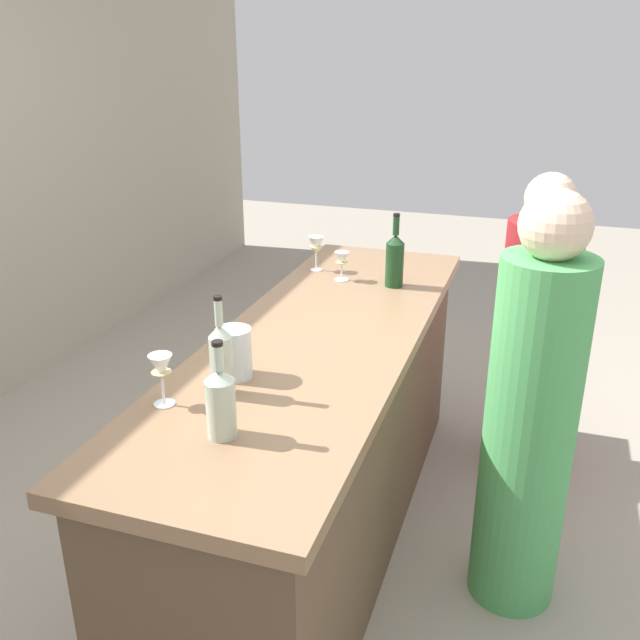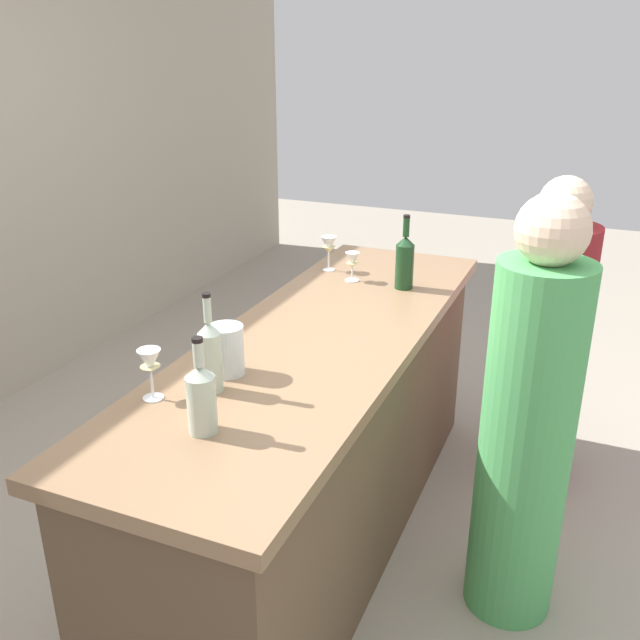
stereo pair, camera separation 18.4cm
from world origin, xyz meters
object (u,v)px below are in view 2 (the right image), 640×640
at_px(wine_bottle_center_olive_green, 405,261).
at_px(wine_glass_near_left, 352,261).
at_px(water_pitcher, 227,350).
at_px(wine_glass_near_center, 329,247).
at_px(wine_glass_near_right, 150,364).
at_px(person_left_guest, 546,348).
at_px(person_center_guest, 527,432).
at_px(wine_bottle_leftmost_clear_pale, 201,397).
at_px(wine_bottle_second_left_clear_pale, 210,355).

bearing_deg(wine_bottle_center_olive_green, wine_glass_near_left, 88.68).
bearing_deg(wine_bottle_center_olive_green, water_pitcher, 164.60).
distance_m(wine_glass_near_center, wine_glass_near_right, 1.38).
distance_m(water_pitcher, person_left_guest, 1.57).
xyz_separation_m(wine_glass_near_left, person_center_guest, (-0.67, -0.88, -0.30)).
bearing_deg(person_left_guest, water_pitcher, 56.96).
bearing_deg(water_pitcher, wine_bottle_leftmost_clear_pale, -160.48).
xyz_separation_m(wine_glass_near_center, water_pitcher, (-1.14, -0.11, -0.03)).
height_order(wine_bottle_second_left_clear_pale, wine_glass_near_left, wine_bottle_second_left_clear_pale).
xyz_separation_m(water_pitcher, person_center_guest, (0.37, -0.92, -0.29)).
relative_size(wine_bottle_leftmost_clear_pale, wine_bottle_center_olive_green, 0.87).
relative_size(person_left_guest, person_center_guest, 0.94).
height_order(wine_bottle_leftmost_clear_pale, wine_bottle_second_left_clear_pale, wine_bottle_second_left_clear_pale).
height_order(wine_bottle_center_olive_green, wine_glass_near_right, wine_bottle_center_olive_green).
relative_size(wine_glass_near_center, person_center_guest, 0.11).
bearing_deg(wine_glass_near_center, water_pitcher, -174.33).
xyz_separation_m(wine_bottle_center_olive_green, person_left_guest, (0.21, -0.61, -0.39)).
xyz_separation_m(wine_bottle_center_olive_green, wine_glass_near_center, (0.11, 0.40, -0.01)).
distance_m(wine_glass_near_left, person_left_guest, 0.95).
relative_size(wine_bottle_leftmost_clear_pale, water_pitcher, 1.71).
relative_size(wine_bottle_leftmost_clear_pale, wine_glass_near_right, 1.75).
xyz_separation_m(water_pitcher, person_left_guest, (1.24, -0.90, -0.35)).
xyz_separation_m(wine_bottle_center_olive_green, wine_glass_near_right, (-1.27, 0.41, -0.01)).
bearing_deg(person_center_guest, wine_bottle_second_left_clear_pale, 25.94).
relative_size(wine_bottle_leftmost_clear_pale, wine_glass_near_left, 2.14).
height_order(wine_bottle_second_left_clear_pale, wine_glass_near_center, wine_bottle_second_left_clear_pale).
xyz_separation_m(wine_bottle_second_left_clear_pale, person_center_guest, (0.49, -0.91, -0.33)).
height_order(wine_glass_near_left, person_left_guest, person_left_guest).
height_order(wine_bottle_leftmost_clear_pale, wine_glass_near_right, wine_bottle_leftmost_clear_pale).
bearing_deg(water_pitcher, wine_glass_near_right, 153.21).
relative_size(wine_bottle_leftmost_clear_pale, wine_bottle_second_left_clear_pale, 0.89).
height_order(wine_bottle_center_olive_green, water_pitcher, wine_bottle_center_olive_green).
relative_size(wine_glass_near_left, water_pitcher, 0.80).
height_order(person_left_guest, person_center_guest, person_center_guest).
bearing_deg(wine_glass_near_right, person_center_guest, -59.80).
relative_size(wine_glass_near_left, wine_glass_near_center, 0.81).
xyz_separation_m(wine_bottle_leftmost_clear_pale, wine_glass_near_right, (0.10, 0.24, 0.01)).
distance_m(wine_bottle_center_olive_green, wine_glass_near_right, 1.34).
relative_size(water_pitcher, person_center_guest, 0.11).
distance_m(wine_bottle_second_left_clear_pale, wine_bottle_center_olive_green, 1.19).
xyz_separation_m(wine_bottle_leftmost_clear_pale, person_center_guest, (0.71, -0.80, -0.32)).
distance_m(wine_bottle_second_left_clear_pale, person_left_guest, 1.67).
relative_size(wine_bottle_center_olive_green, wine_glass_near_left, 2.46).
distance_m(wine_bottle_leftmost_clear_pale, person_center_guest, 1.12).
bearing_deg(wine_glass_near_center, person_left_guest, -84.22).
bearing_deg(wine_bottle_second_left_clear_pale, wine_glass_near_center, 5.86).
relative_size(wine_bottle_second_left_clear_pale, water_pitcher, 1.93).
xyz_separation_m(wine_bottle_second_left_clear_pale, water_pitcher, (0.12, 0.02, -0.04)).
relative_size(water_pitcher, person_left_guest, 0.12).
distance_m(person_left_guest, person_center_guest, 0.88).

